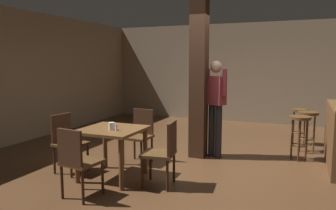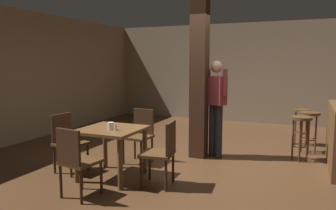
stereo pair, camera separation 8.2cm
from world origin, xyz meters
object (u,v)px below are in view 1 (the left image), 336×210
at_px(dining_table, 112,138).
at_px(napkin_cup, 112,126).
at_px(chair_north, 140,133).
at_px(salt_shaker, 116,127).
at_px(bar_stool_near, 300,127).
at_px(bar_stool_far, 299,118).
at_px(chair_south, 77,159).
at_px(chair_east, 164,150).
at_px(chair_west, 67,140).
at_px(standing_person, 216,102).
at_px(bar_stool_mid, 308,122).

xyz_separation_m(dining_table, napkin_cup, (0.05, -0.09, 0.19)).
distance_m(dining_table, chair_north, 0.86).
distance_m(salt_shaker, bar_stool_near, 3.20).
height_order(dining_table, bar_stool_far, dining_table).
relative_size(chair_south, salt_shaker, 8.98).
distance_m(chair_east, chair_west, 1.61).
relative_size(dining_table, chair_north, 0.96).
distance_m(chair_west, standing_person, 2.59).
height_order(chair_south, salt_shaker, chair_south).
bearing_deg(bar_stool_near, chair_west, -148.40).
relative_size(chair_east, napkin_cup, 8.40).
bearing_deg(chair_east, chair_north, 132.82).
distance_m(chair_north, standing_person, 1.45).
bearing_deg(salt_shaker, napkin_cup, 161.88).
bearing_deg(bar_stool_near, standing_person, -165.61).
bearing_deg(napkin_cup, standing_person, 58.53).
bearing_deg(bar_stool_far, chair_south, -122.02).
relative_size(bar_stool_mid, bar_stool_far, 1.04).
xyz_separation_m(chair_west, standing_person, (1.91, 1.68, 0.50)).
bearing_deg(bar_stool_near, chair_east, -129.90).
distance_m(chair_north, bar_stool_near, 2.76).
bearing_deg(bar_stool_far, chair_north, -136.75).
xyz_separation_m(napkin_cup, bar_stool_mid, (2.60, 2.69, -0.21)).
xyz_separation_m(chair_east, bar_stool_far, (1.68, 3.21, 0.04)).
height_order(standing_person, bar_stool_mid, standing_person).
distance_m(chair_north, bar_stool_mid, 3.17).
xyz_separation_m(dining_table, bar_stool_near, (2.52, 2.01, -0.02)).
height_order(standing_person, bar_stool_far, standing_person).
bearing_deg(bar_stool_mid, salt_shaker, -132.60).
height_order(salt_shaker, bar_stool_near, salt_shaker).
bearing_deg(chair_north, chair_south, -90.47).
distance_m(bar_stool_near, bar_stool_mid, 0.61).
bearing_deg(napkin_cup, bar_stool_near, 40.39).
bearing_deg(standing_person, bar_stool_far, 47.93).
xyz_separation_m(bar_stool_near, bar_stool_mid, (0.14, 0.59, 0.01)).
bearing_deg(dining_table, bar_stool_near, 38.61).
height_order(bar_stool_mid, bar_stool_far, bar_stool_mid).
relative_size(standing_person, bar_stool_near, 2.23).
height_order(dining_table, chair_south, chair_south).
relative_size(dining_table, standing_person, 0.50).
distance_m(dining_table, chair_east, 0.83).
distance_m(standing_person, bar_stool_mid, 1.86).
bearing_deg(chair_west, standing_person, 41.33).
relative_size(napkin_cup, bar_stool_mid, 0.14).
bearing_deg(chair_south, bar_stool_far, 57.98).
bearing_deg(chair_east, bar_stool_far, 62.32).
distance_m(chair_south, bar_stool_mid, 4.32).
relative_size(chair_north, standing_person, 0.52).
xyz_separation_m(chair_south, chair_west, (-0.80, 0.78, 0.00)).
xyz_separation_m(napkin_cup, bar_stool_far, (2.46, 3.28, -0.25)).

